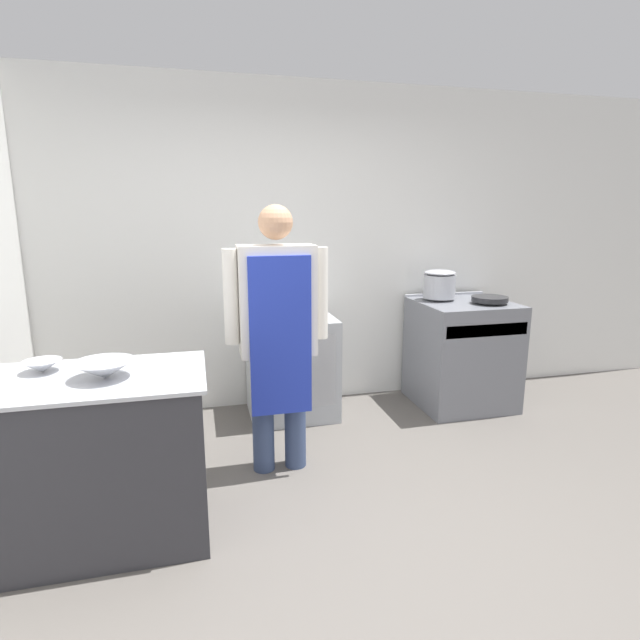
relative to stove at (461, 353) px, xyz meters
The scene contains 10 objects.
ground_plane 2.30m from the stove, 132.04° to the right, with size 14.00×14.00×0.00m, color #5B5651.
wall_back 1.81m from the stove, 163.49° to the left, with size 8.00×0.05×2.70m.
prep_counter 3.05m from the stove, 156.50° to the right, with size 1.22×0.69×0.87m.
stove is the anchor object (origin of this frame).
fridge_unit 1.48m from the stove, behind, with size 0.69×0.58×0.83m.
person_cook 1.95m from the stove, 156.66° to the right, with size 0.65×0.24×1.70m.
mixing_bowl 2.97m from the stove, 154.66° to the right, with size 0.29×0.29×0.09m.
small_bowl 3.20m from the stove, 160.01° to the right, with size 0.19×0.19×0.06m.
stock_pot 0.63m from the stove, 143.07° to the left, with size 0.27×0.27×0.24m.
saute_pan 0.53m from the stove, 39.73° to the right, with size 0.30×0.30×0.04m.
Camera 1 is at (-0.69, -2.07, 1.67)m, focal length 28.00 mm.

